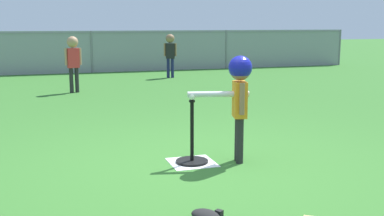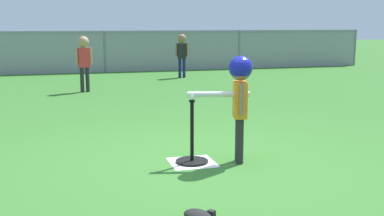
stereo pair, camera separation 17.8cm
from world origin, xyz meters
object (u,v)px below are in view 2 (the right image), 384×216
Objects in this scene: batting_tee at (192,153)px; baseball_on_tee at (192,96)px; fielder_deep_right at (84,56)px; batter_child at (239,87)px; glove_tossed_aside at (198,215)px; fielder_deep_center at (182,50)px.

baseball_on_tee is at bearing 0.00° from batting_tee.
fielder_deep_right is at bearing 98.28° from baseball_on_tee.
batter_child is 5.50m from fielder_deep_right.
batter_child is at bearing -13.46° from batting_tee.
batter_child is 1.62m from glove_tossed_aside.
fielder_deep_center reaches higher than baseball_on_tee.
fielder_deep_center is (1.28, 7.27, -0.05)m from batter_child.
batting_tee is 2.31× the size of glove_tossed_aside.
batting_tee is at bearing -103.53° from fielder_deep_center.
baseball_on_tee is at bearing 76.34° from glove_tossed_aside.
baseball_on_tee is 0.07× the size of batter_child.
fielder_deep_center reaches higher than glove_tossed_aside.
batting_tee is 0.57× the size of fielder_deep_right.
fielder_deep_center is (1.72, 7.16, 0.04)m from baseball_on_tee.
batter_child reaches higher than batting_tee.
batting_tee is 5.35m from fielder_deep_right.
fielder_deep_center is at bearing 76.47° from baseball_on_tee.
baseball_on_tee is 0.27× the size of glove_tossed_aside.
batting_tee is 0.80m from batter_child.
fielder_deep_center is at bearing 76.44° from glove_tossed_aside.
batter_child is 7.38m from fielder_deep_center.
batter_child is at bearing -13.46° from baseball_on_tee.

